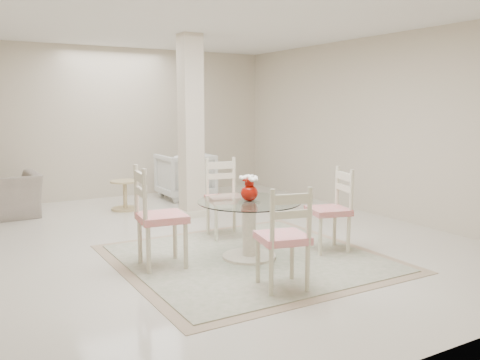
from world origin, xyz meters
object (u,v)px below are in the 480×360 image
armchair_white (185,176)px  red_vase (249,188)px  dining_chair_west (154,210)px  side_table (125,196)px  column (191,127)px  dining_table (249,230)px  recliner_taupe (2,196)px  dining_chair_east (334,203)px  dining_chair_south (285,231)px  dining_chair_north (224,192)px

armchair_white → red_vase: bearing=76.8°
dining_chair_west → side_table: dining_chair_west is taller
column → dining_table: bearing=-99.5°
dining_chair_west → recliner_taupe: bearing=24.8°
dining_chair_east → column: bearing=-152.3°
column → armchair_white: bearing=69.5°
red_vase → side_table: red_vase is taller
red_vase → dining_chair_south: 1.04m
dining_chair_west → recliner_taupe: size_ratio=1.14×
dining_chair_south → recliner_taupe: size_ratio=1.04×
dining_chair_east → recliner_taupe: size_ratio=1.04×
side_table → dining_table: bearing=-83.8°
side_table → recliner_taupe: bearing=169.0°
dining_table → red_vase: (0.00, -0.00, 0.46)m
side_table → column: bearing=-51.7°
dining_chair_east → recliner_taupe: (-3.11, 3.83, -0.23)m
dining_chair_south → side_table: (-0.13, 4.25, -0.34)m
red_vase → recliner_taupe: bearing=120.5°
recliner_taupe → side_table: (1.76, -0.34, -0.11)m
dining_chair_west → dining_chair_south: 1.44m
dining_table → recliner_taupe: size_ratio=1.09×
side_table → dining_chair_north: bearing=-75.6°
dining_chair_north → red_vase: bearing=-92.2°
dining_table → red_vase: size_ratio=3.92×
dining_chair_east → recliner_taupe: dining_chair_east is taller
column → side_table: bearing=128.3°
dining_chair_west → recliner_taupe: 3.57m
dining_chair_north → side_table: 2.36m
column → dining_chair_south: bearing=-100.5°
column → dining_chair_east: size_ratio=2.54×
armchair_white → dining_chair_north: bearing=76.4°
dining_chair_south → recliner_taupe: 4.97m
column → recliner_taupe: bearing=152.9°
dining_chair_east → armchair_white: dining_chair_east is taller
dining_chair_west → dining_chair_south: (0.78, -1.21, -0.06)m
dining_chair_north → dining_chair_south: (-0.45, -1.99, -0.02)m
dining_table → armchair_white: armchair_white is taller
dining_chair_east → dining_chair_south: 1.44m
dining_chair_north → dining_chair_west: dining_chair_west is taller
dining_chair_north → dining_table: bearing=-92.2°
column → armchair_white: 1.78m
dining_table → dining_chair_north: (0.22, 1.00, 0.25)m
column → dining_chair_west: 2.62m
dining_chair_east → dining_chair_north: size_ratio=0.96×
column → dining_chair_north: 1.53m
dining_chair_east → dining_chair_south: bearing=-43.7°
dining_table → side_table: size_ratio=2.34×
dining_table → dining_chair_east: size_ratio=1.05×
column → side_table: column is taller
column → recliner_taupe: column is taller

